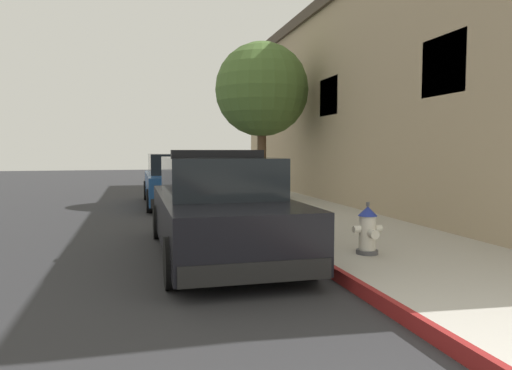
# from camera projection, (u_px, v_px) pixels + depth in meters

# --- Properties ---
(ground_plane) EXTENTS (31.17, 60.00, 0.20)m
(ground_plane) POSITION_uv_depth(u_px,v_px,m) (49.00, 227.00, 11.02)
(ground_plane) COLOR #2B2B2D
(sidewalk_pavement) EXTENTS (3.03, 60.00, 0.16)m
(sidewalk_pavement) POSITION_uv_depth(u_px,v_px,m) (294.00, 211.00, 12.49)
(sidewalk_pavement) COLOR #ADA89E
(sidewalk_pavement) RESTS_ON ground
(curb_painted_edge) EXTENTS (0.08, 60.00, 0.16)m
(curb_painted_edge) POSITION_uv_depth(u_px,v_px,m) (236.00, 213.00, 12.11)
(curb_painted_edge) COLOR maroon
(curb_painted_edge) RESTS_ON ground
(storefront_building) EXTENTS (6.80, 19.35, 6.27)m
(storefront_building) POSITION_uv_depth(u_px,v_px,m) (426.00, 103.00, 14.77)
(storefront_building) COLOR tan
(storefront_building) RESTS_ON ground
(police_cruiser) EXTENTS (1.94, 4.84, 1.68)m
(police_cruiser) POSITION_uv_depth(u_px,v_px,m) (219.00, 209.00, 7.59)
(police_cruiser) COLOR black
(police_cruiser) RESTS_ON ground
(parked_car_silver_ahead) EXTENTS (1.94, 4.84, 1.56)m
(parked_car_silver_ahead) POSITION_uv_depth(u_px,v_px,m) (177.00, 181.00, 14.58)
(parked_car_silver_ahead) COLOR navy
(parked_car_silver_ahead) RESTS_ON ground
(fire_hydrant) EXTENTS (0.44, 0.40, 0.76)m
(fire_hydrant) POSITION_uv_depth(u_px,v_px,m) (368.00, 230.00, 6.90)
(fire_hydrant) COLOR #4C4C51
(fire_hydrant) RESTS_ON sidewalk_pavement
(street_tree) EXTENTS (2.90, 2.90, 4.84)m
(street_tree) POSITION_uv_depth(u_px,v_px,m) (262.00, 90.00, 14.71)
(street_tree) COLOR brown
(street_tree) RESTS_ON sidewalk_pavement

